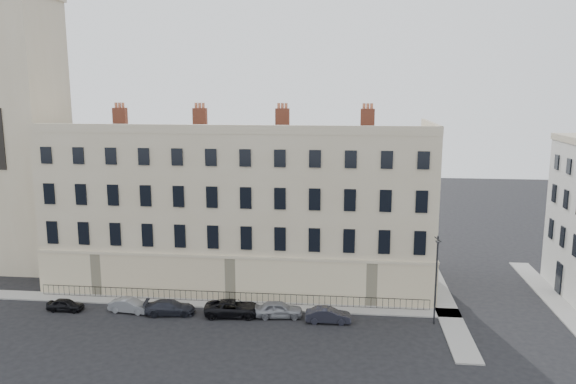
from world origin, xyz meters
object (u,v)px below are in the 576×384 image
at_px(car_e, 279,309).
at_px(car_c, 170,307).
at_px(car_d, 233,308).
at_px(car_f, 328,315).
at_px(car_b, 130,305).
at_px(car_a, 65,305).
at_px(streetlamp, 436,276).

bearing_deg(car_e, car_c, 86.01).
relative_size(car_d, car_f, 1.29).
bearing_deg(car_f, car_d, 84.89).
bearing_deg(car_b, car_d, -81.82).
xyz_separation_m(car_a, car_e, (18.45, 0.62, 0.15)).
relative_size(car_c, car_f, 1.14).
distance_m(car_e, streetlamp, 13.16).
distance_m(car_a, car_c, 9.23).
height_order(car_a, car_f, car_f).
height_order(car_b, streetlamp, streetlamp).
bearing_deg(car_d, car_c, 87.63).
xyz_separation_m(car_a, car_f, (22.62, -0.01, 0.08)).
xyz_separation_m(car_c, car_d, (5.37, 0.30, 0.05)).
xyz_separation_m(car_a, streetlamp, (31.15, 0.50, 3.56)).
bearing_deg(car_f, car_a, 88.41).
bearing_deg(car_f, car_c, 87.61).
xyz_separation_m(car_a, car_c, (9.23, 0.18, 0.09)).
bearing_deg(streetlamp, car_b, 169.77).
xyz_separation_m(car_b, car_c, (3.57, -0.11, 0.03)).
height_order(car_b, car_c, car_c).
bearing_deg(car_c, car_d, -94.70).
bearing_deg(car_f, car_b, 87.40).
distance_m(car_d, streetlamp, 16.91).
xyz_separation_m(car_f, streetlamp, (8.54, 0.51, 3.48)).
bearing_deg(streetlamp, car_e, 168.76).
height_order(car_e, streetlamp, streetlamp).
relative_size(car_a, streetlamp, 0.42).
bearing_deg(streetlamp, car_c, 170.13).
xyz_separation_m(car_d, car_e, (3.85, 0.13, 0.02)).
height_order(car_c, streetlamp, streetlamp).
distance_m(car_d, car_f, 8.03).
bearing_deg(car_f, car_e, 79.86).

